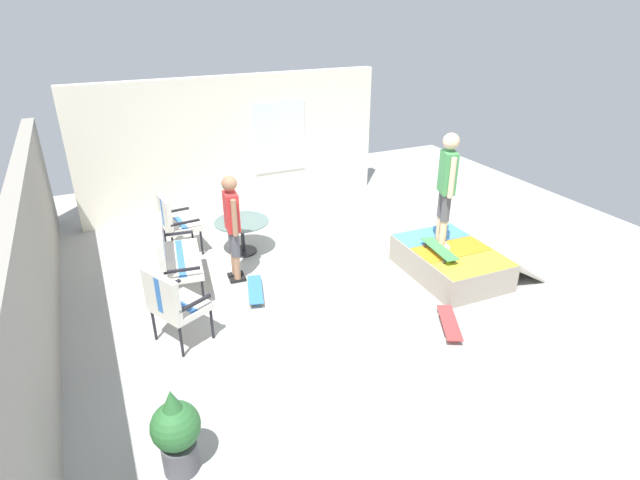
% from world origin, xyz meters
% --- Properties ---
extents(ground_plane, '(12.00, 12.00, 0.10)m').
position_xyz_m(ground_plane, '(0.00, 0.00, -0.05)').
color(ground_plane, '#A8A8A3').
extents(back_wall_cinderblock, '(9.00, 0.20, 1.98)m').
position_xyz_m(back_wall_cinderblock, '(0.00, 4.00, 0.99)').
color(back_wall_cinderblock, gray).
rests_on(back_wall_cinderblock, ground_plane).
extents(house_facade, '(0.23, 6.00, 2.59)m').
position_xyz_m(house_facade, '(3.80, 0.49, 1.30)').
color(house_facade, silver).
rests_on(house_facade, ground_plane).
extents(skate_ramp, '(1.69, 1.81, 0.45)m').
position_xyz_m(skate_ramp, '(-0.43, -1.62, 0.22)').
color(skate_ramp, gray).
rests_on(skate_ramp, ground_plane).
extents(patio_bench, '(1.31, 0.72, 1.02)m').
position_xyz_m(patio_bench, '(0.89, 2.34, 0.62)').
color(patio_bench, black).
rests_on(patio_bench, ground_plane).
extents(patio_chair_near_house, '(0.66, 0.60, 1.02)m').
position_xyz_m(patio_chair_near_house, '(2.13, 2.08, 0.61)').
color(patio_chair_near_house, black).
rests_on(patio_chair_near_house, ground_plane).
extents(patio_chair_by_wall, '(0.80, 0.77, 1.02)m').
position_xyz_m(patio_chair_by_wall, '(-0.39, 2.58, 0.61)').
color(patio_chair_by_wall, black).
rests_on(patio_chair_by_wall, ground_plane).
extents(patio_table, '(0.90, 0.90, 0.57)m').
position_xyz_m(patio_table, '(1.68, 1.07, 0.40)').
color(patio_table, black).
rests_on(patio_table, ground_plane).
extents(person_watching, '(0.48, 0.26, 1.65)m').
position_xyz_m(person_watching, '(0.85, 1.44, 0.96)').
color(person_watching, black).
rests_on(person_watching, ground_plane).
extents(person_skater, '(0.46, 0.32, 1.76)m').
position_xyz_m(person_skater, '(-0.28, -1.47, 1.48)').
color(person_skater, silver).
rests_on(person_skater, skate_ramp).
extents(skateboard_by_bench, '(0.82, 0.41, 0.10)m').
position_xyz_m(skateboard_by_bench, '(0.28, 1.33, 0.08)').
color(skateboard_by_bench, '#3372B2').
rests_on(skateboard_by_bench, ground_plane).
extents(skateboard_spare, '(0.80, 0.55, 0.10)m').
position_xyz_m(skateboard_spare, '(-1.58, -0.69, 0.08)').
color(skateboard_spare, '#B23838').
rests_on(skateboard_spare, ground_plane).
extents(skateboard_on_ramp, '(0.82, 0.30, 0.10)m').
position_xyz_m(skateboard_on_ramp, '(-0.49, -1.30, 0.53)').
color(skateboard_on_ramp, '#3F8C4C').
rests_on(skateboard_on_ramp, skate_ramp).
extents(potted_plant, '(0.44, 0.44, 0.92)m').
position_xyz_m(potted_plant, '(-2.31, 2.91, 0.47)').
color(potted_plant, '#515156').
rests_on(potted_plant, ground_plane).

